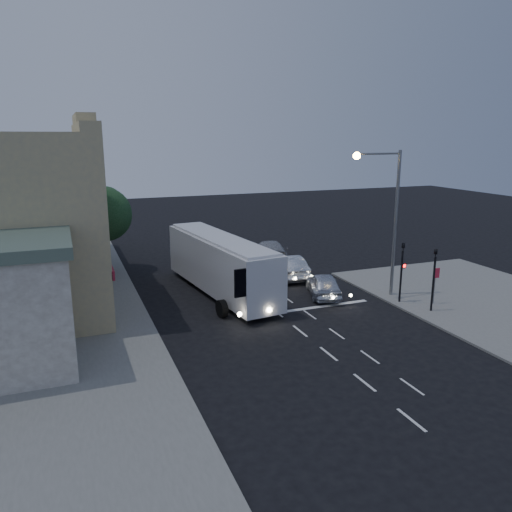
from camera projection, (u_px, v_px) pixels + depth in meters
name	position (u px, v px, depth m)	size (l,w,h in m)	color
ground	(292.00, 325.00, 26.96)	(120.00, 120.00, 0.00)	black
sidewalk_far	(36.00, 307.00, 29.58)	(12.00, 50.00, 0.12)	slate
road_markings	(288.00, 303.00, 30.41)	(8.00, 30.55, 0.01)	silver
tour_bus	(220.00, 263.00, 31.87)	(4.02, 12.40, 3.73)	silver
car_suv	(323.00, 285.00, 31.64)	(1.75, 4.35, 1.48)	silver
car_sedan_a	(288.00, 266.00, 35.84)	(1.70, 4.89, 1.61)	white
car_sedan_b	(270.00, 250.00, 41.26)	(2.14, 5.26, 1.53)	#B5B5B5
traffic_signal_main	(402.00, 265.00, 29.79)	(0.25, 0.35, 4.10)	black
traffic_signal_side	(434.00, 272.00, 28.24)	(0.18, 0.15, 4.10)	black
regulatory_sign	(435.00, 280.00, 29.66)	(0.45, 0.12, 2.20)	slate
streetlight	(388.00, 207.00, 30.21)	(3.32, 0.44, 9.00)	slate
main_building	(8.00, 223.00, 28.05)	(10.12, 12.00, 11.00)	gray
low_building_north	(30.00, 221.00, 39.49)	(9.40, 9.40, 6.50)	gray
street_tree	(104.00, 212.00, 36.60)	(4.00, 4.00, 6.20)	black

